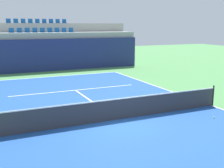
# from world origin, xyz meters

# --- Properties ---
(ground_plane) EXTENTS (80.00, 80.00, 0.00)m
(ground_plane) POSITION_xyz_m (0.00, 0.00, 0.00)
(ground_plane) COLOR #4C8C4C
(court_surface) EXTENTS (11.00, 24.00, 0.01)m
(court_surface) POSITION_xyz_m (0.00, 0.00, 0.01)
(court_surface) COLOR #1E4C99
(court_surface) RESTS_ON ground_plane
(baseline_far) EXTENTS (11.00, 0.10, 0.00)m
(baseline_far) POSITION_xyz_m (0.00, 11.95, 0.01)
(baseline_far) COLOR white
(baseline_far) RESTS_ON court_surface
(sideline_right) EXTENTS (0.10, 24.00, 0.00)m
(sideline_right) POSITION_xyz_m (5.45, 0.00, 0.01)
(sideline_right) COLOR white
(sideline_right) RESTS_ON court_surface
(service_line_far) EXTENTS (8.26, 0.10, 0.00)m
(service_line_far) POSITION_xyz_m (0.00, 6.40, 0.01)
(service_line_far) COLOR white
(service_line_far) RESTS_ON court_surface
(centre_service_line) EXTENTS (0.10, 6.40, 0.00)m
(centre_service_line) POSITION_xyz_m (0.00, 3.20, 0.01)
(centre_service_line) COLOR white
(centre_service_line) RESTS_ON court_surface
(back_wall) EXTENTS (18.06, 0.30, 2.93)m
(back_wall) POSITION_xyz_m (0.00, 15.00, 1.46)
(back_wall) COLOR navy
(back_wall) RESTS_ON ground_plane
(stands_tier_lower) EXTENTS (18.06, 2.40, 3.47)m
(stands_tier_lower) POSITION_xyz_m (0.00, 16.35, 1.74)
(stands_tier_lower) COLOR #9E9E99
(stands_tier_lower) RESTS_ON ground_plane
(stands_tier_upper) EXTENTS (18.06, 2.40, 4.34)m
(stands_tier_upper) POSITION_xyz_m (0.00, 18.75, 2.17)
(stands_tier_upper) COLOR #9E9E99
(stands_tier_upper) RESTS_ON ground_plane
(seating_row_lower) EXTENTS (5.98, 0.44, 0.44)m
(seating_row_lower) POSITION_xyz_m (0.00, 16.45, 3.60)
(seating_row_lower) COLOR #145193
(seating_row_lower) RESTS_ON stands_tier_lower
(seating_row_upper) EXTENTS (5.98, 0.44, 0.44)m
(seating_row_upper) POSITION_xyz_m (0.00, 18.85, 4.46)
(seating_row_upper) COLOR #145193
(seating_row_upper) RESTS_ON stands_tier_upper
(tennis_net) EXTENTS (11.08, 0.08, 1.07)m
(tennis_net) POSITION_xyz_m (0.00, 0.00, 0.51)
(tennis_net) COLOR black
(tennis_net) RESTS_ON court_surface
(tennis_ball_2) EXTENTS (0.07, 0.07, 0.07)m
(tennis_ball_2) POSITION_xyz_m (4.07, -1.62, 0.04)
(tennis_ball_2) COLOR #CCE033
(tennis_ball_2) RESTS_ON court_surface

